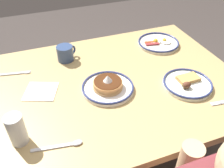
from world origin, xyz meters
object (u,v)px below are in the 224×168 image
fork_near (13,74)px  tea_spoon (64,145)px  coffee_mug (65,53)px  paper_napkin (41,91)px  plate_far_companion (108,86)px  drinking_glass (17,131)px  plate_near_main (158,43)px  plate_center_pancakes (187,83)px

fork_near → tea_spoon: tea_spoon is taller
coffee_mug → paper_napkin: bearing=53.6°
plate_far_companion → tea_spoon: 0.37m
coffee_mug → fork_near: (0.30, 0.04, -0.04)m
drinking_glass → fork_near: 0.48m
plate_far_companion → fork_near: bearing=-34.5°
plate_near_main → tea_spoon: 0.92m
coffee_mug → fork_near: coffee_mug is taller
plate_far_companion → drinking_glass: (0.43, 0.18, 0.04)m
plate_near_main → drinking_glass: bearing=29.0°
drinking_glass → fork_near: bearing=-89.2°
tea_spoon → drinking_glass: bearing=-28.0°
plate_far_companion → paper_napkin: bearing=-17.6°
plate_center_pancakes → plate_far_companion: bearing=-16.1°
drinking_glass → fork_near: size_ratio=0.71×
paper_napkin → fork_near: bearing=-58.6°
plate_near_main → fork_near: size_ratio=1.37×
plate_far_companion → plate_center_pancakes: bearing=163.9°
plate_center_pancakes → coffee_mug: 0.68m
plate_far_companion → coffee_mug: coffee_mug is taller
plate_center_pancakes → plate_near_main: bearing=-99.2°
plate_near_main → drinking_glass: (0.88, 0.49, 0.05)m
plate_center_pancakes → drinking_glass: (0.81, 0.07, 0.05)m
coffee_mug → fork_near: bearing=7.9°
plate_far_companion → fork_near: size_ratio=1.36×
plate_far_companion → coffee_mug: (0.13, -0.34, 0.02)m
paper_napkin → tea_spoon: size_ratio=0.77×
fork_near → tea_spoon: (-0.16, 0.56, 0.00)m
fork_near → drinking_glass: bearing=90.8°
plate_far_companion → coffee_mug: 0.36m
paper_napkin → fork_near: 0.23m
plate_far_companion → fork_near: 0.52m
tea_spoon → coffee_mug: bearing=-102.8°
plate_near_main → paper_napkin: bearing=15.5°
plate_far_companion → tea_spoon: bearing=43.9°
plate_far_companion → drinking_glass: drinking_glass is taller
plate_center_pancakes → tea_spoon: (0.65, 0.15, -0.01)m
coffee_mug → plate_far_companion: bearing=111.7°
fork_near → tea_spoon: bearing=106.2°
coffee_mug → drinking_glass: drinking_glass is taller
plate_near_main → paper_napkin: (0.76, 0.21, -0.01)m
fork_near → paper_napkin: bearing=121.4°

